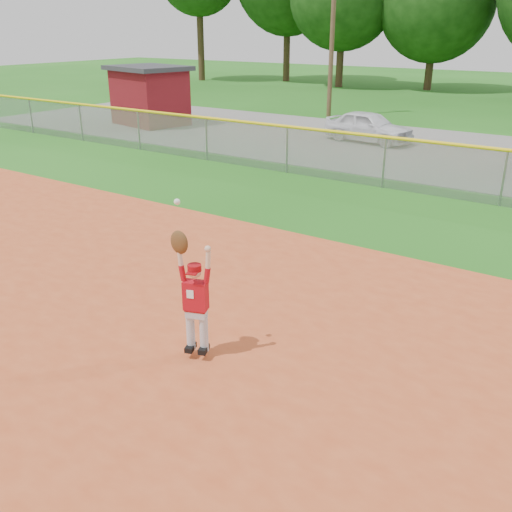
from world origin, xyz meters
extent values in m
plane|color=#1E6015|center=(0.00, 0.00, 0.00)|extent=(120.00, 120.00, 0.00)
cube|color=slate|center=(0.00, 16.00, 0.01)|extent=(44.00, 10.00, 0.03)
imported|color=silver|center=(-3.25, 16.31, 0.66)|extent=(3.84, 1.93, 1.25)
cube|color=#610D13|center=(-13.86, 14.66, 1.27)|extent=(3.69, 3.06, 2.54)
cube|color=#333338|center=(-13.86, 14.66, 2.64)|extent=(4.17, 3.55, 0.20)
cube|color=gray|center=(0.00, 10.00, 0.75)|extent=(40.00, 0.03, 1.50)
cylinder|color=yellow|center=(0.00, 10.00, 1.50)|extent=(40.00, 0.10, 0.10)
cylinder|color=gray|center=(-16.67, 10.00, 0.75)|extent=(0.06, 0.06, 1.50)
cylinder|color=gray|center=(-13.33, 10.00, 0.75)|extent=(0.06, 0.06, 1.50)
cylinder|color=gray|center=(-10.00, 10.00, 0.75)|extent=(0.06, 0.06, 1.50)
cylinder|color=gray|center=(-6.67, 10.00, 0.75)|extent=(0.06, 0.06, 1.50)
cylinder|color=gray|center=(-3.33, 10.00, 0.75)|extent=(0.06, 0.06, 1.50)
cylinder|color=gray|center=(0.00, 10.00, 0.75)|extent=(0.06, 0.06, 1.50)
cylinder|color=gray|center=(3.33, 10.00, 0.75)|extent=(0.06, 0.06, 1.50)
cylinder|color=#4C3823|center=(-8.00, 22.00, 4.50)|extent=(0.24, 0.24, 9.00)
cylinder|color=#422D1C|center=(-27.25, 35.02, 2.93)|extent=(0.56, 0.56, 5.87)
cylinder|color=#422D1C|center=(-20.61, 38.40, 3.05)|extent=(0.56, 0.56, 6.10)
cylinder|color=#422D1C|center=(-14.62, 36.53, 2.22)|extent=(0.56, 0.56, 4.43)
cylinder|color=#422D1C|center=(-8.07, 38.17, 2.05)|extent=(0.56, 0.56, 4.11)
ellipsoid|color=#193F0F|center=(-8.07, 38.17, 6.07)|extent=(8.19, 8.19, 8.39)
cylinder|color=silver|center=(1.36, -0.40, 0.42)|extent=(0.16, 0.16, 0.56)
cylinder|color=silver|center=(1.55, -0.34, 0.42)|extent=(0.16, 0.16, 0.56)
cube|color=black|center=(1.37, -0.44, 0.18)|extent=(0.18, 0.25, 0.08)
cube|color=black|center=(1.56, -0.37, 0.18)|extent=(0.18, 0.25, 0.08)
cube|color=silver|center=(1.45, -0.37, 0.73)|extent=(0.33, 0.25, 0.11)
cube|color=maroon|center=(1.45, -0.37, 0.80)|extent=(0.34, 0.26, 0.04)
cube|color=#A90C17|center=(1.45, -0.37, 1.01)|extent=(0.38, 0.28, 0.42)
cube|color=white|center=(1.44, -0.47, 1.07)|extent=(0.10, 0.04, 0.12)
sphere|color=beige|center=(1.45, -0.37, 1.37)|extent=(0.24, 0.24, 0.19)
cylinder|color=#96090E|center=(1.45, -0.37, 1.43)|extent=(0.25, 0.25, 0.09)
cube|color=#96090E|center=(1.49, -0.46, 1.39)|extent=(0.17, 0.15, 0.02)
cylinder|color=#A90C17|center=(1.29, -0.43, 1.34)|extent=(0.13, 0.11, 0.23)
cylinder|color=beige|center=(1.26, -0.44, 1.57)|extent=(0.10, 0.09, 0.25)
ellipsoid|color=#4C2D14|center=(1.26, -0.44, 1.78)|extent=(0.32, 0.22, 0.33)
sphere|color=white|center=(1.26, -0.44, 2.35)|extent=(0.11, 0.11, 0.08)
cylinder|color=#A90C17|center=(1.62, -0.31, 1.34)|extent=(0.13, 0.11, 0.23)
cylinder|color=beige|center=(1.64, -0.30, 1.57)|extent=(0.10, 0.09, 0.25)
sphere|color=beige|center=(1.64, -0.30, 1.73)|extent=(0.11, 0.11, 0.09)
camera|label=1|loc=(6.15, -5.81, 4.49)|focal=40.00mm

